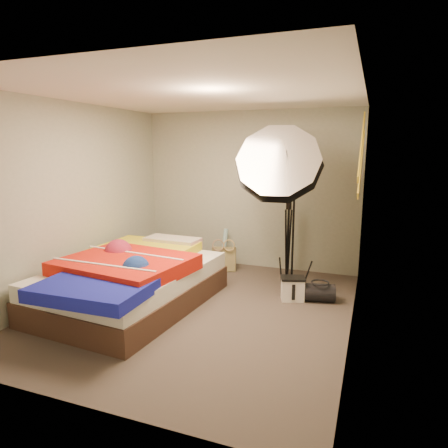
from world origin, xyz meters
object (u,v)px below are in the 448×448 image
at_px(wrapping_roll, 224,248).
at_px(camera_tripod, 288,234).
at_px(camera_case, 293,289).
at_px(photo_umbrella, 279,166).
at_px(duffel_bag, 320,293).
at_px(bed, 132,279).
at_px(tote_bag, 224,259).

height_order(wrapping_roll, camera_tripod, camera_tripod).
bearing_deg(camera_case, photo_umbrella, 121.88).
bearing_deg(camera_tripod, camera_case, -74.55).
bearing_deg(duffel_bag, photo_umbrella, 153.50).
xyz_separation_m(wrapping_roll, photo_umbrella, (1.09, -0.88, 1.38)).
distance_m(camera_case, camera_tripod, 1.19).
height_order(photo_umbrella, camera_tripod, photo_umbrella).
bearing_deg(bed, wrapping_roll, 76.56).
distance_m(duffel_bag, photo_umbrella, 1.69).
bearing_deg(tote_bag, photo_umbrella, -48.00).
bearing_deg(camera_tripod, bed, -128.91).
bearing_deg(wrapping_roll, duffel_bag, -31.58).
bearing_deg(bed, photo_umbrella, 34.99).
xyz_separation_m(camera_case, bed, (-1.83, -0.86, 0.19)).
bearing_deg(photo_umbrella, wrapping_roll, 140.91).
relative_size(wrapping_roll, camera_case, 2.21).
relative_size(camera_case, camera_tripod, 0.25).
bearing_deg(duffel_bag, bed, -168.66).
distance_m(tote_bag, wrapping_roll, 0.29).
height_order(camera_case, photo_umbrella, photo_umbrella).
bearing_deg(duffel_bag, tote_bag, 141.45).
bearing_deg(tote_bag, camera_tripod, -5.21).
relative_size(tote_bag, duffel_bag, 1.01).
height_order(bed, photo_umbrella, photo_umbrella).
bearing_deg(bed, camera_tripod, 51.09).
distance_m(tote_bag, camera_case, 1.54).
bearing_deg(wrapping_roll, bed, -103.44).
relative_size(duffel_bag, bed, 0.15).
height_order(camera_case, duffel_bag, camera_case).
distance_m(tote_bag, photo_umbrella, 1.91).
bearing_deg(tote_bag, duffel_bag, -41.76).
distance_m(bed, photo_umbrella, 2.34).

